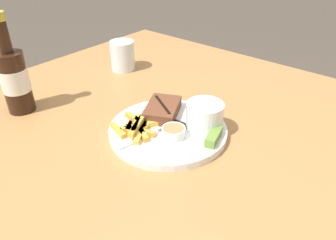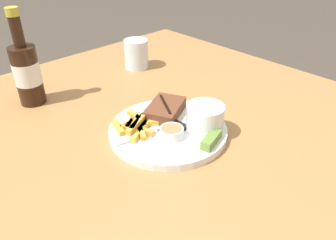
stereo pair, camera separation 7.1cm
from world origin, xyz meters
TOP-DOWN VIEW (x-y plane):
  - dining_table at (0.00, 0.00)m, footprint 1.14×1.22m
  - dinner_plate at (0.00, 0.00)m, footprint 0.27×0.27m
  - steak_portion at (0.04, 0.05)m, footprint 0.13×0.12m
  - fries_pile at (-0.05, 0.05)m, footprint 0.12×0.11m
  - coleslaw_cup at (0.06, -0.06)m, footprint 0.09×0.09m
  - dipping_sauce_cup at (-0.02, -0.03)m, footprint 0.05×0.05m
  - pickle_spear at (0.02, -0.11)m, footprint 0.07×0.04m
  - fork_utensil at (-0.07, 0.01)m, footprint 0.13×0.04m
  - knife_utensil at (0.02, 0.03)m, footprint 0.03×0.17m
  - beer_bottle at (-0.16, 0.37)m, footprint 0.07×0.07m
  - drinking_glass at (0.20, 0.36)m, footprint 0.08×0.08m

SIDE VIEW (x-z plane):
  - dining_table at x=0.00m, z-range 0.29..1.04m
  - dinner_plate at x=0.00m, z-range 0.74..0.76m
  - fork_utensil at x=-0.07m, z-range 0.76..0.76m
  - knife_utensil at x=0.02m, z-range 0.76..0.77m
  - fries_pile at x=-0.05m, z-range 0.76..0.78m
  - pickle_spear at x=0.02m, z-range 0.76..0.78m
  - dipping_sauce_cup at x=-0.02m, z-range 0.76..0.78m
  - steak_portion at x=0.04m, z-range 0.76..0.79m
  - drinking_glass at x=0.20m, z-range 0.74..0.84m
  - coleslaw_cup at x=0.06m, z-range 0.76..0.82m
  - beer_bottle at x=-0.16m, z-range 0.71..0.96m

